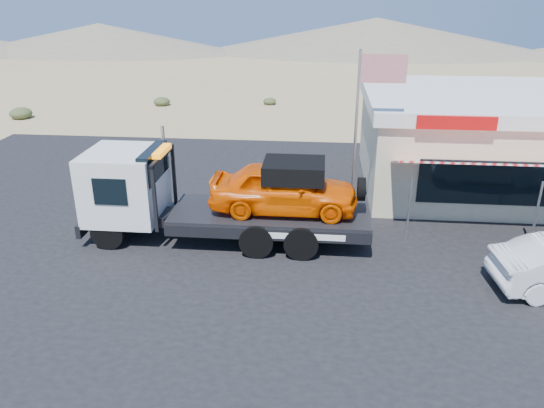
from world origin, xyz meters
name	(u,v)px	position (x,y,z in m)	size (l,w,h in m)	color
ground	(192,281)	(0.00, 0.00, 0.00)	(120.00, 120.00, 0.00)	#A1875B
asphalt_lot	(271,238)	(2.00, 3.00, 0.01)	(32.00, 24.00, 0.02)	black
tow_truck	(218,193)	(0.30, 2.82, 1.65)	(9.17, 2.72, 3.07)	black
jerky_store	(490,140)	(10.50, 8.97, 1.99)	(10.40, 9.97, 3.90)	beige
flagpole	(363,120)	(4.93, 4.50, 3.76)	(1.55, 0.10, 6.00)	#99999E
distant_hills	(218,37)	(-9.77, 55.14, 1.89)	(126.00, 48.00, 4.20)	#726B59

